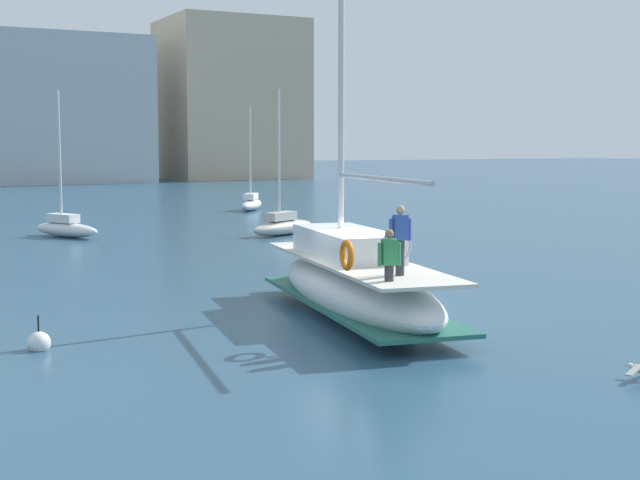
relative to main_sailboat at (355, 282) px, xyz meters
name	(u,v)px	position (x,y,z in m)	size (l,w,h in m)	color
ground_plane	(355,319)	(-0.18, -0.32, -0.90)	(400.00, 400.00, 0.00)	#284C66
main_sailboat	(355,282)	(0.00, 0.00, 0.00)	(3.97, 9.87, 11.96)	white
moored_sloop_far	(66,227)	(-2.37, 23.83, -0.40)	(2.88, 4.30, 6.95)	silver
moored_cutter_left	(251,203)	(12.40, 36.04, -0.39)	(3.42, 4.42, 6.94)	white
moored_cutter_right	(283,225)	(7.24, 19.93, -0.39)	(4.52, 3.11, 7.03)	#B7B2A8
seagull	(639,368)	(1.69, -7.88, -0.69)	(0.99, 0.51, 0.16)	silver
mooring_buoy	(39,343)	(-7.90, -0.17, -0.75)	(0.50, 0.50, 0.85)	silver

